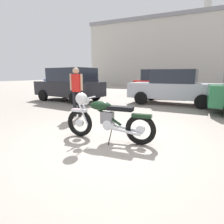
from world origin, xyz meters
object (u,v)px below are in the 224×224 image
vintage_motorcycle (105,118)px  bystander (76,87)px  pale_sedan_back (70,84)px  white_estate_far (162,82)px  blue_hatchback_right (174,87)px  red_hatchback_near (71,81)px

vintage_motorcycle → bystander: bearing=-44.1°
pale_sedan_back → white_estate_far: bearing=-121.9°
bystander → vintage_motorcycle: bearing=37.3°
bystander → blue_hatchback_right: (2.59, 4.36, -0.18)m
bystander → blue_hatchback_right: blue_hatchback_right is taller
white_estate_far → blue_hatchback_right: bearing=-80.3°
pale_sedan_back → red_hatchback_near: 5.46m
bystander → red_hatchback_near: 9.55m
bystander → red_hatchback_near: size_ratio=0.34×
pale_sedan_back → blue_hatchback_right: pale_sedan_back is taller
blue_hatchback_right → red_hatchback_near: 9.11m
pale_sedan_back → blue_hatchback_right: 5.43m
bystander → white_estate_far: bearing=158.8°
bystander → white_estate_far: (1.32, 7.96, -0.10)m
bystander → red_hatchback_near: bearing=-153.1°
vintage_motorcycle → red_hatchback_near: red_hatchback_near is taller
white_estate_far → bystander: bearing=-109.0°
vintage_motorcycle → bystander: 2.70m
pale_sedan_back → bystander: bearing=138.7°
pale_sedan_back → red_hatchback_near: (-3.29, 4.36, 0.02)m
vintage_motorcycle → red_hatchback_near: (-7.98, 9.18, 0.45)m
red_hatchback_near → white_estate_far: white_estate_far is taller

